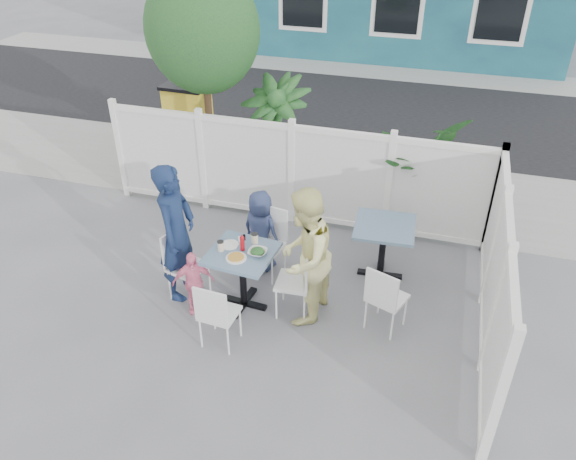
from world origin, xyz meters
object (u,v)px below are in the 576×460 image
(utility_cabinet, at_px, (189,124))
(boy, at_px, (261,231))
(main_table, at_px, (242,264))
(spare_table, at_px, (384,237))
(chair_near, at_px, (216,312))
(woman, at_px, (304,257))
(toddler, at_px, (193,282))
(chair_right, at_px, (300,277))
(chair_left, at_px, (182,259))
(man, at_px, (177,232))
(chair_back, at_px, (269,237))

(utility_cabinet, height_order, boy, utility_cabinet)
(main_table, xyz_separation_m, spare_table, (1.56, 1.09, 0.00))
(chair_near, bearing_deg, woman, 49.39)
(toddler, bearing_deg, utility_cabinet, 86.69)
(chair_right, distance_m, woman, 0.33)
(spare_table, distance_m, chair_left, 2.60)
(spare_table, bearing_deg, woman, -126.61)
(chair_right, xyz_separation_m, woman, (0.05, -0.03, 0.32))
(utility_cabinet, xyz_separation_m, chair_right, (3.15, -3.66, -0.15))
(main_table, distance_m, spare_table, 1.90)
(main_table, bearing_deg, utility_cabinet, 123.18)
(chair_near, height_order, man, man)
(utility_cabinet, height_order, spare_table, utility_cabinet)
(chair_left, distance_m, chair_right, 1.52)
(chair_near, relative_size, toddler, 1.03)
(man, bearing_deg, chair_right, -92.57)
(spare_table, distance_m, chair_near, 2.45)
(main_table, relative_size, chair_back, 0.86)
(utility_cabinet, height_order, chair_near, utility_cabinet)
(chair_right, relative_size, toddler, 1.09)
(main_table, height_order, chair_left, chair_left)
(woman, xyz_separation_m, boy, (-0.82, 0.81, -0.29))
(utility_cabinet, height_order, chair_right, utility_cabinet)
(chair_left, distance_m, toddler, 0.37)
(main_table, relative_size, man, 0.45)
(chair_back, distance_m, boy, 0.16)
(main_table, bearing_deg, chair_near, -91.85)
(utility_cabinet, distance_m, boy, 3.74)
(utility_cabinet, relative_size, spare_table, 1.71)
(chair_left, xyz_separation_m, chair_right, (1.51, 0.08, 0.00))
(spare_table, xyz_separation_m, toddler, (-2.10, -1.36, -0.20))
(chair_left, relative_size, woman, 0.54)
(main_table, relative_size, chair_right, 0.88)
(spare_table, height_order, woman, woman)
(chair_back, distance_m, woman, 1.05)
(main_table, relative_size, chair_near, 0.93)
(chair_left, relative_size, toddler, 1.09)
(chair_back, bearing_deg, woman, 143.75)
(spare_table, xyz_separation_m, man, (-2.42, -1.06, 0.28))
(spare_table, bearing_deg, chair_back, -167.56)
(utility_cabinet, relative_size, toddler, 1.61)
(chair_near, distance_m, toddler, 0.73)
(main_table, bearing_deg, toddler, -153.48)
(main_table, xyz_separation_m, chair_left, (-0.80, -0.02, -0.08))
(chair_near, relative_size, boy, 0.76)
(chair_right, bearing_deg, chair_back, 37.97)
(chair_right, height_order, boy, boy)
(woman, height_order, boy, woman)
(utility_cabinet, xyz_separation_m, spare_table, (3.99, -2.63, -0.07))
(woman, relative_size, toddler, 2.02)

